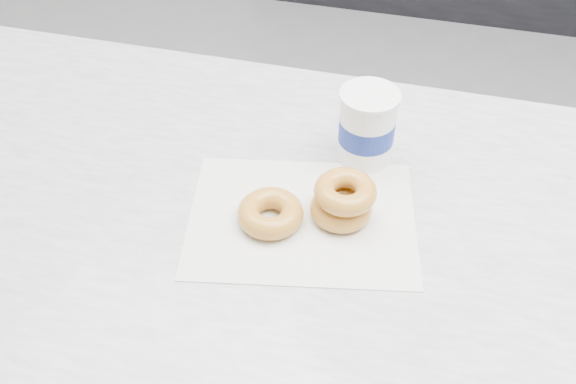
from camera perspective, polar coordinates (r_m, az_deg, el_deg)
name	(u,v)px	position (r m, az deg, el deg)	size (l,w,h in m)	color
ground	(454,302)	(2.05, 14.56, -9.47)	(5.00, 5.00, 0.00)	gray
wax_paper	(302,218)	(0.97, 1.25, -2.36)	(0.34, 0.26, 0.00)	silver
donut_single	(270,213)	(0.95, -1.58, -1.90)	(0.10, 0.10, 0.03)	gold
donut_stack	(343,200)	(0.95, 4.91, -0.72)	(0.11, 0.11, 0.07)	gold
coffee_cup	(367,126)	(1.04, 7.03, 5.83)	(0.11, 0.11, 0.13)	white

